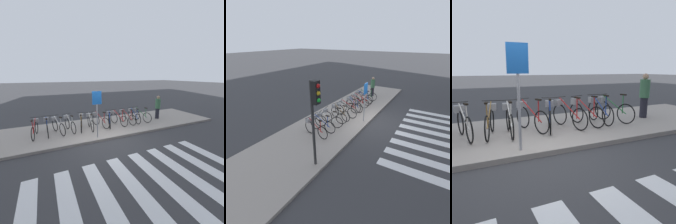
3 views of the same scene
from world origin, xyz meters
The scene contains 16 objects.
ground_plane centered at (0.00, 0.00, 0.00)m, with size 120.00×120.00×0.00m, color #38383A.
sidewalk centered at (0.00, 1.75, 0.06)m, with size 15.52×3.51×0.12m.
parked_bicycle_0 centered at (-3.06, 1.69, 0.54)m, with size 0.46×1.52×0.94m.
parked_bicycle_1 centered at (-2.51, 1.71, 0.54)m, with size 0.46×1.53×0.94m.
parked_bicycle_2 centered at (-2.02, 1.68, 0.54)m, with size 0.62×1.46×0.94m.
parked_bicycle_3 centered at (-1.42, 1.73, 0.54)m, with size 0.49×1.50×0.94m.
parked_bicycle_4 centered at (-0.79, 1.68, 0.54)m, with size 0.54×1.49×0.94m.
parked_bicycle_5 centered at (-0.32, 1.59, 0.54)m, with size 0.46×1.53×0.94m.
parked_bicycle_6 centered at (0.28, 1.71, 0.54)m, with size 0.63×1.46×0.94m.
parked_bicycle_7 centered at (0.83, 1.58, 0.54)m, with size 0.64×1.45×0.94m.
parked_bicycle_8 centered at (1.40, 1.60, 0.54)m, with size 0.57×1.48×0.94m.
parked_bicycle_9 centered at (1.98, 1.62, 0.54)m, with size 0.54×1.49×0.94m.
parked_bicycle_10 centered at (2.57, 1.69, 0.54)m, with size 0.46×1.53×0.94m.
parked_bicycle_11 centered at (3.05, 1.66, 0.54)m, with size 0.64×1.45×0.94m.
pedestrian centered at (4.45, 1.64, 0.93)m, with size 0.34×0.34×1.56m.
sign_post centered at (-0.34, 0.29, 1.63)m, with size 0.44×0.07×2.22m.
Camera 1 is at (-2.51, -6.09, 3.06)m, focal length 24.00 mm.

